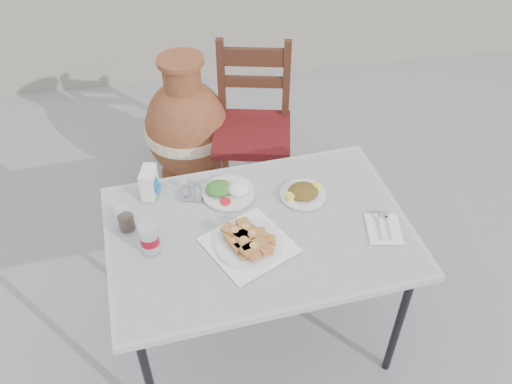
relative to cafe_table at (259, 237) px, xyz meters
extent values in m
plane|color=gray|center=(-0.14, -0.08, -0.64)|extent=(80.00, 80.00, 0.00)
cylinder|color=black|center=(-0.46, -0.35, -0.32)|extent=(0.03, 0.03, 0.65)
cylinder|color=black|center=(0.52, -0.27, -0.32)|extent=(0.03, 0.03, 0.65)
cylinder|color=black|center=(-0.52, 0.27, -0.32)|extent=(0.03, 0.03, 0.65)
cylinder|color=black|center=(0.46, 0.35, -0.32)|extent=(0.03, 0.03, 0.65)
cube|color=white|center=(0.00, 0.00, 0.03)|extent=(1.19, 0.86, 0.03)
cube|color=white|center=(0.00, 0.00, 0.05)|extent=(1.15, 0.82, 0.00)
cube|color=white|center=(-0.05, -0.08, 0.05)|extent=(0.38, 0.38, 0.00)
cylinder|color=silver|center=(-0.05, -0.08, 0.06)|extent=(0.25, 0.25, 0.01)
cylinder|color=silver|center=(-0.05, -0.08, 0.05)|extent=(0.25, 0.25, 0.00)
cylinder|color=silver|center=(-0.09, 0.21, 0.05)|extent=(0.21, 0.21, 0.01)
ellipsoid|color=white|center=(-0.05, 0.20, 0.08)|extent=(0.09, 0.09, 0.05)
ellipsoid|color=#23691E|center=(-0.13, 0.22, 0.08)|extent=(0.11, 0.10, 0.04)
cylinder|color=red|center=(-0.11, 0.15, 0.06)|extent=(0.04, 0.04, 0.01)
cylinder|color=silver|center=(0.20, 0.15, 0.05)|extent=(0.19, 0.19, 0.01)
ellipsoid|color=#1E5C17|center=(0.20, 0.15, 0.07)|extent=(0.12, 0.11, 0.04)
cylinder|color=#F9F443|center=(0.14, 0.12, 0.07)|extent=(0.04, 0.04, 0.03)
cylinder|color=#F9F443|center=(0.26, 0.17, 0.07)|extent=(0.04, 0.04, 0.03)
cylinder|color=silver|center=(-0.40, -0.04, 0.11)|extent=(0.07, 0.07, 0.12)
cylinder|color=#A50B1B|center=(-0.40, -0.04, 0.10)|extent=(0.07, 0.07, 0.04)
cylinder|color=silver|center=(-0.40, -0.04, 0.17)|extent=(0.06, 0.06, 0.00)
cylinder|color=white|center=(-0.48, 0.09, 0.10)|extent=(0.07, 0.07, 0.10)
cylinder|color=black|center=(-0.48, 0.09, 0.08)|extent=(0.06, 0.06, 0.06)
cube|color=white|center=(-0.39, 0.26, 0.11)|extent=(0.07, 0.11, 0.12)
cube|color=#1865B7|center=(-0.36, 0.25, 0.10)|extent=(0.03, 0.05, 0.07)
cube|color=silver|center=(-0.23, 0.23, 0.05)|extent=(0.11, 0.09, 0.01)
cylinder|color=white|center=(-0.26, 0.21, 0.09)|extent=(0.02, 0.02, 0.05)
cylinder|color=white|center=(-0.21, 0.21, 0.09)|extent=(0.02, 0.02, 0.05)
cylinder|color=silver|center=(-0.23, 0.24, 0.08)|extent=(0.03, 0.03, 0.05)
cube|color=white|center=(0.46, -0.08, 0.05)|extent=(0.15, 0.18, 0.00)
cube|color=silver|center=(0.44, -0.08, 0.05)|extent=(0.03, 0.12, 0.00)
ellipsoid|color=silver|center=(0.45, -0.01, 0.06)|extent=(0.03, 0.04, 0.01)
cube|color=silver|center=(0.48, -0.09, 0.05)|extent=(0.03, 0.12, 0.00)
cube|color=silver|center=(0.49, -0.02, 0.05)|extent=(0.03, 0.04, 0.00)
cube|color=#3A190F|center=(-0.08, 0.78, -0.42)|extent=(0.05, 0.05, 0.43)
cube|color=#3A190F|center=(0.25, 0.70, -0.42)|extent=(0.05, 0.05, 0.43)
cube|color=#3A190F|center=(-0.01, 1.11, -0.42)|extent=(0.05, 0.05, 0.43)
cube|color=#3A190F|center=(0.33, 1.04, -0.42)|extent=(0.05, 0.05, 0.43)
cube|color=#5A1213|center=(0.12, 0.91, -0.19)|extent=(0.48, 0.48, 0.05)
cube|color=#3A190F|center=(-0.01, 1.11, 0.03)|extent=(0.05, 0.05, 0.48)
cube|color=#3A190F|center=(0.33, 1.04, 0.03)|extent=(0.05, 0.05, 0.48)
cube|color=#3A190F|center=(0.16, 1.07, 0.17)|extent=(0.38, 0.11, 0.10)
cube|color=#3A190F|center=(0.16, 1.07, 0.03)|extent=(0.38, 0.11, 0.06)
cylinder|color=brown|center=(-0.21, 1.10, -0.59)|extent=(0.35, 0.35, 0.09)
ellipsoid|color=brown|center=(-0.21, 1.10, -0.25)|extent=(0.46, 0.46, 0.58)
cylinder|color=beige|center=(-0.21, 1.10, -0.25)|extent=(0.47, 0.47, 0.07)
cylinder|color=brown|center=(-0.21, 1.10, 0.07)|extent=(0.20, 0.20, 0.18)
cylinder|color=brown|center=(-0.21, 1.10, 0.17)|extent=(0.24, 0.24, 0.03)
camera|label=1|loc=(-0.25, -1.38, 1.51)|focal=38.00mm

